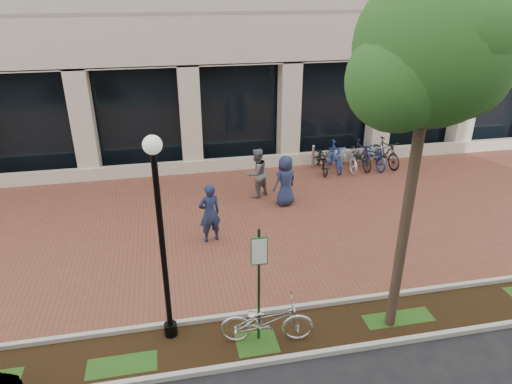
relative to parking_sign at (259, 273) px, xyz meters
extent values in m
plane|color=black|center=(1.38, 5.27, -1.70)|extent=(120.00, 120.00, 0.00)
cube|color=brown|center=(1.38, 5.27, -1.70)|extent=(40.00, 9.00, 0.01)
cube|color=black|center=(1.38, 0.02, -1.70)|extent=(40.00, 1.50, 0.01)
cube|color=#B0AFA6|center=(1.38, 0.77, -1.64)|extent=(40.00, 0.12, 0.12)
cube|color=#B0AFA6|center=(1.38, -0.73, -1.64)|extent=(40.00, 0.12, 0.12)
cube|color=black|center=(1.38, 10.87, 0.40)|extent=(40.00, 0.15, 4.20)
cube|color=beige|center=(1.38, 9.77, -1.45)|extent=(40.00, 0.25, 0.50)
cube|color=beige|center=(1.38, 10.17, 0.40)|extent=(0.80, 0.80, 4.20)
cube|color=#14381B|center=(0.00, 0.01, -0.35)|extent=(0.05, 0.05, 2.71)
cube|color=#186127|center=(0.00, -0.02, 0.52)|extent=(0.34, 0.02, 0.62)
cube|color=white|center=(0.00, -0.03, 0.52)|extent=(0.30, 0.01, 0.56)
cylinder|color=black|center=(-1.84, 0.50, -1.55)|extent=(0.28, 0.28, 0.30)
cylinder|color=black|center=(-1.84, 0.50, 0.41)|extent=(0.12, 0.12, 4.22)
sphere|color=silver|center=(-1.84, 0.50, 2.66)|extent=(0.36, 0.36, 0.36)
cylinder|color=#4C3A2B|center=(2.99, -0.12, 0.60)|extent=(0.22, 0.22, 4.60)
sphere|color=#215219|center=(2.99, -0.12, 4.27)|extent=(2.73, 2.73, 2.73)
sphere|color=#215219|center=(3.74, 0.15, 3.86)|extent=(1.91, 1.91, 1.91)
sphere|color=#215219|center=(2.30, -0.33, 3.79)|extent=(1.78, 1.78, 1.78)
imported|color=silver|center=(0.16, -0.07, -1.18)|extent=(2.07, 0.99, 1.04)
imported|color=#1E294B|center=(-0.55, 4.32, -0.79)|extent=(0.76, 0.60, 1.82)
imported|color=slate|center=(1.40, 7.05, -0.80)|extent=(1.10, 1.03, 1.79)
imported|color=#1F2A4E|center=(2.22, 6.24, -0.82)|extent=(1.02, 0.88, 1.77)
cylinder|color=#B5B6BA|center=(4.20, 9.26, -1.25)|extent=(0.11, 0.11, 0.90)
sphere|color=#B5B6BA|center=(4.20, 9.26, -0.75)|extent=(0.12, 0.12, 0.12)
imported|color=black|center=(4.48, 8.94, -1.18)|extent=(0.90, 2.06, 1.05)
imported|color=#21439B|center=(5.03, 8.94, -1.12)|extent=(0.65, 1.96, 1.16)
imported|color=silver|center=(5.58, 8.94, -1.18)|extent=(0.70, 1.99, 1.05)
imported|color=black|center=(6.13, 8.94, -1.12)|extent=(0.64, 1.96, 1.16)
imported|color=navy|center=(6.68, 8.94, -1.18)|extent=(0.90, 2.05, 1.05)
imported|color=black|center=(7.23, 8.94, -1.12)|extent=(0.84, 2.00, 1.16)
cylinder|color=#B5B6BA|center=(5.86, 8.94, -1.30)|extent=(0.04, 0.04, 0.80)
camera|label=1|loc=(-1.57, -7.43, 5.30)|focal=32.00mm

